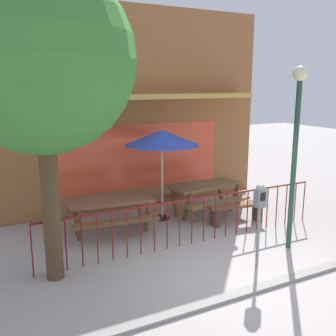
{
  "coord_description": "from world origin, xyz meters",
  "views": [
    {
      "loc": [
        -3.87,
        -4.81,
        3.22
      ],
      "look_at": [
        -0.34,
        2.01,
        1.55
      ],
      "focal_mm": 41.52,
      "sensor_mm": 36.0,
      "label": 1
    }
  ],
  "objects_px": {
    "patio_umbrella": "(162,138)",
    "parking_meter_near": "(260,204)",
    "picnic_table_left": "(111,206)",
    "patio_bench": "(237,209)",
    "street_tree": "(41,61)",
    "picnic_table_right": "(205,190)",
    "street_lamp": "(296,131)"
  },
  "relations": [
    {
      "from": "patio_umbrella",
      "to": "parking_meter_near",
      "type": "xyz_separation_m",
      "value": [
        0.38,
        -3.04,
        -0.8
      ]
    },
    {
      "from": "picnic_table_left",
      "to": "patio_bench",
      "type": "height_order",
      "value": "picnic_table_left"
    },
    {
      "from": "street_tree",
      "to": "parking_meter_near",
      "type": "bearing_deg",
      "value": -20.57
    },
    {
      "from": "patio_bench",
      "to": "picnic_table_right",
      "type": "bearing_deg",
      "value": 105.7
    },
    {
      "from": "picnic_table_right",
      "to": "patio_bench",
      "type": "xyz_separation_m",
      "value": [
        0.27,
        -0.95,
        -0.26
      ]
    },
    {
      "from": "parking_meter_near",
      "to": "patio_umbrella",
      "type": "bearing_deg",
      "value": 97.21
    },
    {
      "from": "picnic_table_left",
      "to": "parking_meter_near",
      "type": "bearing_deg",
      "value": -56.92
    },
    {
      "from": "patio_umbrella",
      "to": "street_tree",
      "type": "height_order",
      "value": "street_tree"
    },
    {
      "from": "picnic_table_left",
      "to": "patio_umbrella",
      "type": "distance_m",
      "value": 1.98
    },
    {
      "from": "parking_meter_near",
      "to": "street_lamp",
      "type": "xyz_separation_m",
      "value": [
        1.11,
        0.36,
        1.16
      ]
    },
    {
      "from": "parking_meter_near",
      "to": "street_lamp",
      "type": "relative_size",
      "value": 0.43
    },
    {
      "from": "patio_umbrella",
      "to": "patio_bench",
      "type": "height_order",
      "value": "patio_umbrella"
    },
    {
      "from": "patio_umbrella",
      "to": "parking_meter_near",
      "type": "distance_m",
      "value": 3.17
    },
    {
      "from": "picnic_table_left",
      "to": "parking_meter_near",
      "type": "relative_size",
      "value": 1.27
    },
    {
      "from": "patio_bench",
      "to": "street_lamp",
      "type": "height_order",
      "value": "street_lamp"
    },
    {
      "from": "picnic_table_right",
      "to": "patio_umbrella",
      "type": "relative_size",
      "value": 0.88
    },
    {
      "from": "parking_meter_near",
      "to": "picnic_table_left",
      "type": "bearing_deg",
      "value": 123.08
    },
    {
      "from": "patio_bench",
      "to": "street_tree",
      "type": "distance_m",
      "value": 5.42
    },
    {
      "from": "patio_umbrella",
      "to": "street_lamp",
      "type": "xyz_separation_m",
      "value": [
        1.49,
        -2.68,
        0.37
      ]
    },
    {
      "from": "patio_umbrella",
      "to": "street_tree",
      "type": "bearing_deg",
      "value": -148.35
    },
    {
      "from": "picnic_table_left",
      "to": "patio_bench",
      "type": "bearing_deg",
      "value": -15.66
    },
    {
      "from": "parking_meter_near",
      "to": "street_lamp",
      "type": "height_order",
      "value": "street_lamp"
    },
    {
      "from": "picnic_table_left",
      "to": "patio_umbrella",
      "type": "height_order",
      "value": "patio_umbrella"
    },
    {
      "from": "patio_umbrella",
      "to": "street_lamp",
      "type": "relative_size",
      "value": 0.61
    },
    {
      "from": "picnic_table_left",
      "to": "street_lamp",
      "type": "height_order",
      "value": "street_lamp"
    },
    {
      "from": "street_tree",
      "to": "picnic_table_right",
      "type": "bearing_deg",
      "value": 22.31
    },
    {
      "from": "parking_meter_near",
      "to": "street_lamp",
      "type": "bearing_deg",
      "value": 17.8
    },
    {
      "from": "patio_umbrella",
      "to": "parking_meter_near",
      "type": "height_order",
      "value": "patio_umbrella"
    },
    {
      "from": "picnic_table_right",
      "to": "street_tree",
      "type": "bearing_deg",
      "value": -157.69
    },
    {
      "from": "picnic_table_right",
      "to": "parking_meter_near",
      "type": "relative_size",
      "value": 1.25
    },
    {
      "from": "patio_bench",
      "to": "patio_umbrella",
      "type": "bearing_deg",
      "value": 142.14
    },
    {
      "from": "street_lamp",
      "to": "street_tree",
      "type": "bearing_deg",
      "value": 168.68
    }
  ]
}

